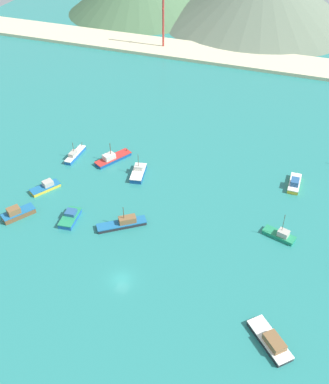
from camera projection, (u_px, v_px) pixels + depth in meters
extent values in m
cube|color=teal|center=(172.00, 191.00, 111.03)|extent=(260.00, 280.00, 0.50)
cube|color=brown|center=(19.00, 214.00, 103.08)|extent=(6.15, 7.47, 1.20)
cube|color=#1E669E|center=(18.00, 212.00, 102.64)|extent=(6.28, 7.62, 0.20)
cube|color=brown|center=(14.00, 211.00, 101.73)|extent=(3.14, 3.36, 1.39)
cube|color=#1E5BA8|center=(75.00, 155.00, 122.10)|extent=(1.85, 8.52, 0.91)
cube|color=white|center=(75.00, 154.00, 121.76)|extent=(1.89, 8.69, 0.20)
cube|color=#B2ADA3|center=(73.00, 154.00, 120.59)|extent=(1.38, 2.62, 1.03)
cylinder|color=#4C3823|center=(82.00, 145.00, 124.25)|extent=(0.12, 0.55, 1.24)
cylinder|color=#4C3823|center=(73.00, 147.00, 119.88)|extent=(0.13, 0.13, 2.51)
cube|color=#232328|center=(269.00, 341.00, 77.62)|extent=(8.75, 8.78, 0.80)
cube|color=white|center=(270.00, 339.00, 77.31)|extent=(8.92, 8.96, 0.20)
cube|color=brown|center=(275.00, 342.00, 76.05)|extent=(4.39, 4.40, 1.23)
cube|color=gold|center=(294.00, 184.00, 112.12)|extent=(2.57, 7.63, 0.93)
cube|color=white|center=(295.00, 182.00, 111.76)|extent=(2.62, 7.79, 0.20)
cube|color=#28568C|center=(295.00, 182.00, 110.59)|extent=(1.92, 2.71, 1.32)
cube|color=gold|center=(45.00, 188.00, 110.91)|extent=(5.90, 7.44, 0.76)
cube|color=#1E669E|center=(45.00, 187.00, 110.61)|extent=(6.02, 7.59, 0.20)
cube|color=#B2ADA3|center=(48.00, 183.00, 110.64)|extent=(2.88, 3.02, 1.13)
cube|color=#198466|center=(279.00, 236.00, 97.93)|extent=(7.27, 4.25, 0.71)
cube|color=#238C5B|center=(279.00, 234.00, 97.65)|extent=(7.42, 4.34, 0.20)
cube|color=#B2ADA3|center=(283.00, 233.00, 96.80)|extent=(2.68, 2.38, 1.24)
cylinder|color=#4C3823|center=(284.00, 223.00, 95.28)|extent=(0.11, 0.11, 4.35)
cube|color=#14478C|center=(113.00, 159.00, 120.83)|extent=(7.28, 10.19, 0.81)
cube|color=red|center=(113.00, 157.00, 120.52)|extent=(7.43, 10.40, 0.20)
cube|color=beige|center=(109.00, 157.00, 119.37)|extent=(3.28, 3.68, 1.40)
cylinder|color=#4C3823|center=(127.00, 150.00, 122.59)|extent=(0.35, 0.50, 1.10)
cylinder|color=#4C3823|center=(110.00, 148.00, 118.29)|extent=(0.18, 0.18, 3.11)
cube|color=#14478C|center=(138.00, 174.00, 115.40)|extent=(4.24, 7.81, 1.09)
cube|color=white|center=(138.00, 172.00, 115.00)|extent=(4.33, 7.96, 0.20)
cube|color=beige|center=(139.00, 167.00, 115.28)|extent=(2.48, 2.23, 1.21)
cylinder|color=#4C3823|center=(138.00, 160.00, 113.55)|extent=(0.12, 0.12, 3.47)
cube|color=#1E5BA8|center=(70.00, 218.00, 102.06)|extent=(3.82, 6.89, 0.98)
cube|color=#238C5B|center=(70.00, 216.00, 101.69)|extent=(3.90, 7.03, 0.20)
cube|color=#28568C|center=(71.00, 212.00, 102.00)|extent=(2.54, 2.51, 0.81)
cube|color=#232328|center=(122.00, 225.00, 100.59)|extent=(10.16, 8.31, 0.74)
cube|color=#1E669E|center=(122.00, 223.00, 100.30)|extent=(10.37, 8.48, 0.20)
cube|color=brown|center=(127.00, 220.00, 100.12)|extent=(4.13, 3.71, 1.32)
cylinder|color=#4C3823|center=(123.00, 213.00, 98.60)|extent=(0.15, 0.15, 3.05)
cube|color=beige|center=(246.00, 58.00, 174.02)|extent=(247.00, 18.51, 1.20)
cylinder|color=#B7332D|center=(163.00, 17.00, 175.35)|extent=(0.79, 0.79, 25.47)
cylinder|color=#B7332D|center=(163.00, 8.00, 173.46)|extent=(0.40, 2.04, 0.40)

